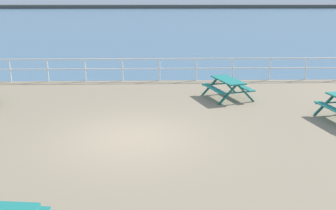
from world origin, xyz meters
TOP-DOWN VIEW (x-y plane):
  - ground_plane at (0.00, 0.00)m, footprint 30.00×24.00m
  - sea_band at (0.00, 52.75)m, footprint 142.00×90.00m
  - distant_shoreline at (0.00, 95.75)m, footprint 142.00×6.00m
  - seaward_railing at (0.00, 7.75)m, footprint 23.07×0.07m
  - picnic_table_near_right at (3.58, 4.39)m, footprint 1.95×2.15m

SIDE VIEW (x-z plane):
  - ground_plane at x=0.00m, z-range -0.20..0.00m
  - sea_band at x=0.00m, z-range 0.00..0.00m
  - distant_shoreline at x=0.00m, z-range -0.90..0.90m
  - picnic_table_near_right at x=3.58m, z-range 0.19..0.98m
  - seaward_railing at x=0.00m, z-range 0.20..1.28m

